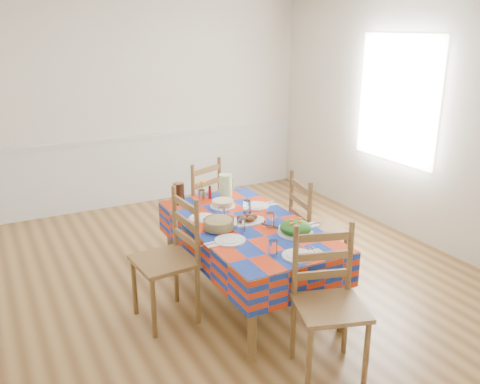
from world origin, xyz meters
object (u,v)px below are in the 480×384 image
chair_far (197,206)px  tea_pitcher (179,194)px  chair_near (328,304)px  green_pitcher (226,186)px  dining_table (247,232)px  meat_platter (247,219)px  chair_right (314,229)px  chair_left (170,259)px

chair_far → tea_pitcher: bearing=26.6°
tea_pitcher → chair_near: 1.90m
green_pitcher → dining_table: bearing=-102.2°
dining_table → tea_pitcher: (-0.32, 0.74, 0.18)m
meat_platter → chair_right: (0.68, -0.03, -0.21)m
chair_near → chair_left: (-0.71, 1.11, 0.01)m
meat_platter → chair_far: (-0.00, 1.08, -0.22)m
dining_table → chair_near: (0.01, -1.11, -0.11)m
chair_far → chair_left: chair_left is taller
green_pitcher → tea_pitcher: (-0.48, 0.01, -0.01)m
meat_platter → chair_left: size_ratio=0.30×
tea_pitcher → chair_near: size_ratio=0.20×
dining_table → chair_near: 1.12m
dining_table → meat_platter: (0.02, 0.04, 0.10)m
chair_near → chair_right: size_ratio=1.00×
tea_pitcher → chair_right: (1.02, -0.73, -0.29)m
green_pitcher → chair_right: size_ratio=0.22×
dining_table → green_pitcher: 0.77m
meat_platter → green_pitcher: 0.71m
dining_table → meat_platter: size_ratio=5.57×
chair_right → chair_far: bearing=41.4°
green_pitcher → chair_near: bearing=-94.4°
chair_far → green_pitcher: bearing=88.6°
chair_near → meat_platter: bearing=107.6°
chair_near → dining_table: bearing=108.5°
dining_table → tea_pitcher: bearing=113.4°
tea_pitcher → chair_right: bearing=-35.7°
tea_pitcher → chair_right: size_ratio=0.20×
tea_pitcher → chair_far: 0.58m
tea_pitcher → green_pitcher: bearing=-1.7°
green_pitcher → chair_far: 0.51m
dining_table → chair_left: chair_left is taller
meat_platter → green_pitcher: (0.14, 0.69, 0.09)m
tea_pitcher → chair_right: chair_right is taller
dining_table → chair_near: chair_near is taller
green_pitcher → chair_left: 1.16m
chair_left → chair_right: size_ratio=1.03×
meat_platter → chair_left: bearing=-177.4°
green_pitcher → chair_near: size_ratio=0.22×
meat_platter → chair_right: bearing=-2.4°
tea_pitcher → chair_left: 0.87m
green_pitcher → chair_near: 1.87m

